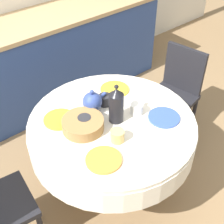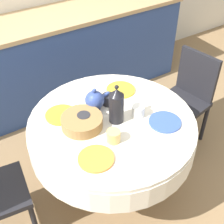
% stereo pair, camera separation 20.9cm
% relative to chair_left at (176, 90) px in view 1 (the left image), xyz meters
% --- Properties ---
extents(ground_plane, '(12.00, 12.00, 0.00)m').
position_rel_chair_left_xyz_m(ground_plane, '(-0.91, -0.17, -0.49)').
color(ground_plane, '#8E704C').
extents(kitchen_counter, '(3.24, 0.64, 0.95)m').
position_rel_chair_left_xyz_m(kitchen_counter, '(-0.91, 1.23, -0.01)').
color(kitchen_counter, '#2D4784').
rests_on(kitchen_counter, ground_plane).
extents(dining_table, '(1.18, 1.18, 0.75)m').
position_rel_chair_left_xyz_m(dining_table, '(-0.91, -0.17, 0.13)').
color(dining_table, olive).
rests_on(dining_table, ground_plane).
extents(chair_left, '(0.47, 0.47, 0.88)m').
position_rel_chair_left_xyz_m(chair_left, '(0.00, 0.00, 0.00)').
color(chair_left, black).
rests_on(chair_left, ground_plane).
extents(plate_near_left, '(0.22, 0.22, 0.01)m').
position_rel_chair_left_xyz_m(plate_near_left, '(-1.18, -0.41, 0.26)').
color(plate_near_left, orange).
rests_on(plate_near_left, dining_table).
extents(cup_near_left, '(0.09, 0.09, 0.08)m').
position_rel_chair_left_xyz_m(cup_near_left, '(-1.01, -0.34, 0.30)').
color(cup_near_left, '#DBB766').
rests_on(cup_near_left, dining_table).
extents(plate_near_right, '(0.22, 0.22, 0.01)m').
position_rel_chair_left_xyz_m(plate_near_right, '(-0.62, -0.38, 0.26)').
color(plate_near_right, '#3856AD').
rests_on(plate_near_right, dining_table).
extents(cup_near_right, '(0.09, 0.09, 0.08)m').
position_rel_chair_left_xyz_m(cup_near_right, '(-0.73, -0.22, 0.30)').
color(cup_near_right, white).
rests_on(cup_near_right, dining_table).
extents(plate_far_left, '(0.22, 0.22, 0.01)m').
position_rel_chair_left_xyz_m(plate_far_left, '(-1.18, 0.07, 0.26)').
color(plate_far_left, yellow).
rests_on(plate_far_left, dining_table).
extents(cup_far_left, '(0.09, 0.09, 0.08)m').
position_rel_chair_left_xyz_m(cup_far_left, '(-1.09, -0.09, 0.30)').
color(cup_far_left, '#28282D').
rests_on(cup_far_left, dining_table).
extents(plate_far_right, '(0.22, 0.22, 0.01)m').
position_rel_chair_left_xyz_m(plate_far_right, '(-0.66, 0.09, 0.26)').
color(plate_far_right, yellow).
rests_on(plate_far_right, dining_table).
extents(cup_far_right, '(0.09, 0.09, 0.08)m').
position_rel_chair_left_xyz_m(cup_far_right, '(-0.83, 0.00, 0.30)').
color(cup_far_right, '#28282D').
rests_on(cup_far_right, dining_table).
extents(coffee_carafe, '(0.10, 0.10, 0.29)m').
position_rel_chair_left_xyz_m(coffee_carafe, '(-0.88, -0.18, 0.39)').
color(coffee_carafe, black).
rests_on(coffee_carafe, dining_table).
extents(teapot, '(0.19, 0.14, 0.18)m').
position_rel_chair_left_xyz_m(teapot, '(-0.94, 0.00, 0.34)').
color(teapot, '#33478E').
rests_on(teapot, dining_table).
extents(bread_basket, '(0.28, 0.28, 0.08)m').
position_rel_chair_left_xyz_m(bread_basket, '(-1.11, -0.11, 0.30)').
color(bread_basket, olive).
rests_on(bread_basket, dining_table).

